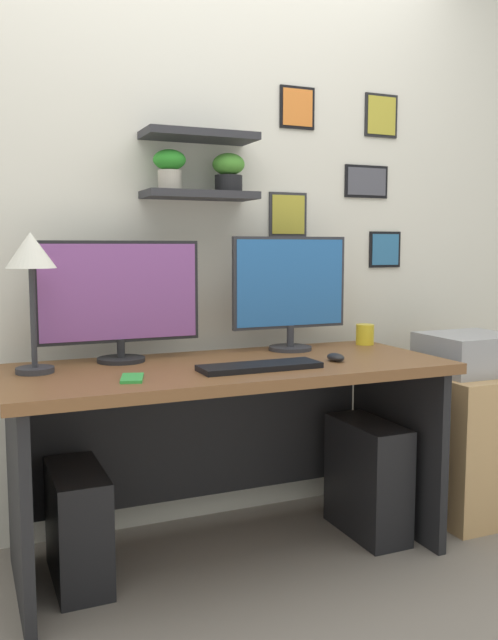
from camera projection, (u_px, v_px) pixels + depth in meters
ground_plane at (230, 557)px, 2.56m from camera, size 8.00×8.00×0.00m
back_wall_assembly at (191, 205)px, 2.81m from camera, size 4.40×0.24×2.70m
desk at (224, 416)px, 2.55m from camera, size 1.63×0.68×0.75m
monitor_left at (119, 297)px, 2.51m from camera, size 0.62×0.18×0.46m
monitor_right at (290, 289)px, 2.79m from camera, size 0.51×0.18×0.47m
keyboard at (260, 366)px, 2.37m from camera, size 0.44×0.14×0.02m
computer_mouse at (336, 357)px, 2.54m from camera, size 0.06×0.09×0.03m
desk_lamp at (31, 263)px, 2.26m from camera, size 0.17×0.17×0.48m
cell_phone at (132, 378)px, 2.19m from camera, size 0.11×0.15×0.01m
coffee_mug at (365, 334)px, 2.96m from camera, size 0.08×0.08×0.09m
drawer_cabinet at (466, 442)px, 2.98m from camera, size 0.44×0.50×0.63m
printer at (469, 353)px, 2.94m from camera, size 0.38×0.34×0.17m
computer_tower_left at (78, 526)px, 2.36m from camera, size 0.18×0.40×0.41m
computer_tower_right at (367, 478)px, 2.75m from camera, size 0.18×0.40×0.47m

